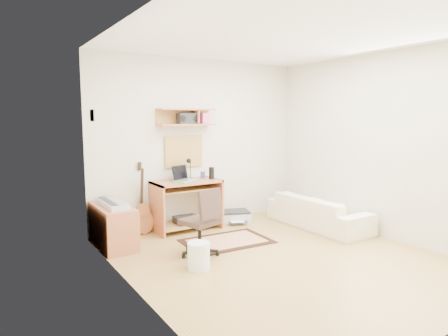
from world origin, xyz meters
TOP-DOWN VIEW (x-y plane):
  - floor at (0.00, 0.00)m, footprint 3.60×4.00m
  - ceiling at (0.00, 0.00)m, footprint 3.60×4.00m
  - back_wall at (0.00, 2.00)m, footprint 3.60×0.01m
  - left_wall at (-1.80, 0.00)m, footprint 0.01×4.00m
  - right_wall at (1.80, 0.00)m, footprint 0.01×4.00m
  - wall_shelf at (-0.30, 1.88)m, footprint 0.90×0.25m
  - cork_board at (-0.30, 1.98)m, footprint 0.64×0.03m
  - wall_photo at (-1.79, 1.50)m, footprint 0.02×0.20m
  - desk at (-0.39, 1.73)m, footprint 1.00×0.55m
  - laptop at (-0.42, 1.71)m, footprint 0.40×0.40m
  - speaker at (0.02, 1.68)m, footprint 0.08×0.08m
  - desk_lamp at (-0.25, 1.87)m, footprint 0.11×0.11m
  - pencil_cup at (-0.05, 1.83)m, footprint 0.07×0.07m
  - boombox at (-0.29, 1.87)m, footprint 0.31×0.14m
  - rug at (-0.20, 0.89)m, footprint 1.21×0.84m
  - task_chair at (-0.78, 0.62)m, footprint 0.54×0.54m
  - cabinet at (-1.58, 1.53)m, footprint 0.40×0.90m
  - music_keyboard at (-1.58, 1.53)m, footprint 0.23×0.74m
  - guitar at (-1.03, 1.86)m, footprint 0.30×0.20m
  - waste_basket at (-1.00, 0.24)m, footprint 0.29×0.29m
  - printer at (0.47, 1.69)m, footprint 0.56×0.50m
  - sofa at (1.38, 0.74)m, footprint 0.49×1.69m

SIDE VIEW (x-z plane):
  - floor at x=0.00m, z-range -0.01..0.00m
  - rug at x=-0.20m, z-range 0.00..0.02m
  - printer at x=0.47m, z-range 0.00..0.17m
  - waste_basket at x=-1.00m, z-range 0.00..0.30m
  - cabinet at x=-1.58m, z-range 0.00..0.55m
  - sofa at x=1.38m, z-range 0.00..0.66m
  - desk at x=-0.39m, z-range 0.00..0.75m
  - task_chair at x=-0.78m, z-range 0.00..0.86m
  - guitar at x=-1.03m, z-range 0.00..1.06m
  - music_keyboard at x=-1.58m, z-range 0.55..0.62m
  - pencil_cup at x=-0.05m, z-range 0.75..0.85m
  - speaker at x=0.02m, z-range 0.75..0.94m
  - laptop at x=-0.42m, z-range 0.75..0.98m
  - desk_lamp at x=-0.25m, z-range 0.75..1.07m
  - cork_board at x=-0.30m, z-range 0.92..1.42m
  - back_wall at x=0.00m, z-range 0.00..2.60m
  - left_wall at x=-1.80m, z-range 0.00..2.60m
  - right_wall at x=1.80m, z-range 0.00..2.60m
  - boombox at x=-0.29m, z-range 1.60..1.76m
  - wall_shelf at x=-0.30m, z-range 1.57..1.83m
  - wall_photo at x=-1.79m, z-range 1.65..1.79m
  - ceiling at x=0.00m, z-range 2.60..2.61m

